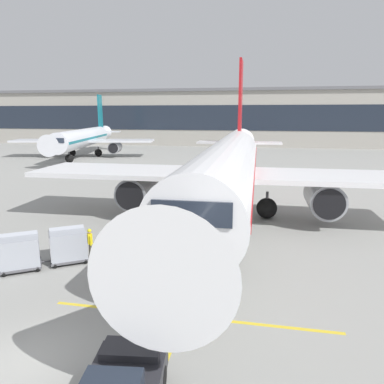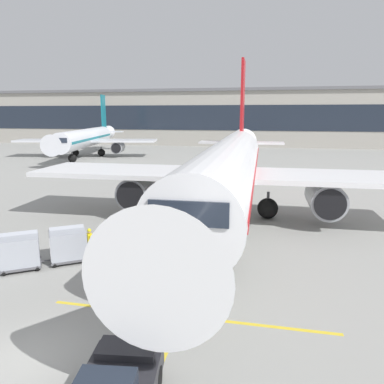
% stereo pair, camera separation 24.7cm
% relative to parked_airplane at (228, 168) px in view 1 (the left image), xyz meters
% --- Properties ---
extents(ground_plane, '(600.00, 600.00, 0.00)m').
position_rel_parked_airplane_xyz_m(ground_plane, '(-4.93, -18.43, -4.07)').
color(ground_plane, gray).
extents(parked_airplane, '(30.72, 41.16, 14.16)m').
position_rel_parked_airplane_xyz_m(parked_airplane, '(0.00, 0.00, 0.00)').
color(parked_airplane, white).
rests_on(parked_airplane, ground).
extents(belt_loader, '(5.29, 3.86, 2.72)m').
position_rel_parked_airplane_xyz_m(belt_loader, '(-4.93, -7.30, -3.24)').
color(belt_loader, gold).
rests_on(belt_loader, ground).
extents(baggage_cart_lead, '(2.70, 2.45, 1.91)m').
position_rel_parked_airplane_xyz_m(baggage_cart_lead, '(-7.90, -10.18, -3.07)').
color(baggage_cart_lead, '#515156').
rests_on(baggage_cart_lead, ground).
extents(baggage_cart_second, '(2.70, 2.45, 1.91)m').
position_rel_parked_airplane_xyz_m(baggage_cart_second, '(-9.88, -11.65, -3.07)').
color(baggage_cart_second, '#515156').
rests_on(baggage_cart_second, ground).
extents(ground_crew_by_loader, '(0.41, 0.49, 1.74)m').
position_rel_parked_airplane_xyz_m(ground_crew_by_loader, '(-4.14, -7.62, -3.07)').
color(ground_crew_by_loader, black).
rests_on(ground_crew_by_loader, ground).
extents(ground_crew_by_carts, '(0.56, 0.33, 1.74)m').
position_rel_parked_airplane_xyz_m(ground_crew_by_carts, '(-5.44, -8.25, -3.07)').
color(ground_crew_by_carts, '#333847').
rests_on(ground_crew_by_carts, ground).
extents(ground_crew_marshaller, '(0.42, 0.48, 1.74)m').
position_rel_parked_airplane_xyz_m(ground_crew_marshaller, '(-6.95, -9.45, -3.07)').
color(ground_crew_marshaller, '#514C42').
rests_on(ground_crew_marshaller, ground).
extents(safety_cone_engine_keepout, '(0.64, 0.64, 0.72)m').
position_rel_parked_airplane_xyz_m(safety_cone_engine_keepout, '(-7.65, -2.11, -3.72)').
color(safety_cone_engine_keepout, black).
rests_on(safety_cone_engine_keepout, ground).
extents(safety_cone_wingtip, '(0.62, 0.62, 0.71)m').
position_rel_parked_airplane_xyz_m(safety_cone_wingtip, '(-5.72, -3.88, -3.72)').
color(safety_cone_wingtip, black).
rests_on(safety_cone_wingtip, ground).
extents(apron_guidance_line_lead_in, '(0.20, 110.00, 0.01)m').
position_rel_parked_airplane_xyz_m(apron_guidance_line_lead_in, '(-0.29, -0.69, -4.06)').
color(apron_guidance_line_lead_in, yellow).
rests_on(apron_guidance_line_lead_in, ground).
extents(apron_guidance_line_stop_bar, '(12.00, 0.20, 0.01)m').
position_rel_parked_airplane_xyz_m(apron_guidance_line_stop_bar, '(0.01, -14.57, -4.06)').
color(apron_guidance_line_stop_bar, yellow).
rests_on(apron_guidance_line_stop_bar, ground).
extents(terminal_building, '(138.90, 20.78, 14.24)m').
position_rel_parked_airplane_xyz_m(terminal_building, '(-15.47, 73.86, 3.00)').
color(terminal_building, '#A8A399').
rests_on(terminal_building, ground).
extents(distant_airplane, '(27.05, 35.30, 12.23)m').
position_rel_parked_airplane_xyz_m(distant_airplane, '(-31.34, 37.07, -0.58)').
color(distant_airplane, silver).
rests_on(distant_airplane, ground).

